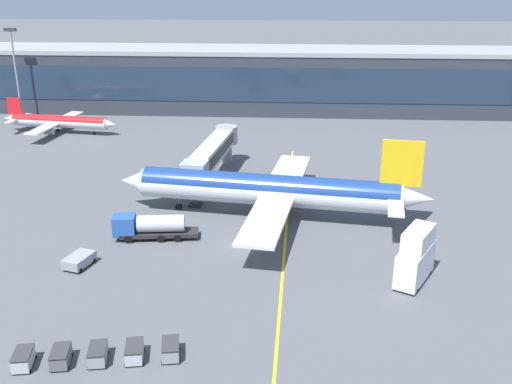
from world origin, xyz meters
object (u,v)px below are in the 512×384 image
catering_lift (416,256)px  baggage_cart_2 (98,354)px  fuel_tanker (150,226)px  commuter_jet_far (59,121)px  pushback_tug (79,260)px  baggage_cart_4 (171,349)px  baggage_cart_0 (23,359)px  main_airliner (270,190)px  baggage_cart_1 (61,357)px  baggage_cart_3 (134,352)px

catering_lift → baggage_cart_2: (-30.73, -16.46, -2.28)m
fuel_tanker → baggage_cart_2: bearing=-87.3°
fuel_tanker → commuter_jet_far: 59.64m
pushback_tug → baggage_cart_4: (14.12, -16.40, -0.07)m
commuter_jet_far → baggage_cart_0: bearing=-71.4°
main_airliner → catering_lift: bearing=-45.6°
pushback_tug → baggage_cart_2: size_ratio=1.50×
pushback_tug → commuter_jet_far: 63.93m
baggage_cart_2 → commuter_jet_far: (-32.43, 76.48, 1.77)m
commuter_jet_far → fuel_tanker: bearing=-58.4°
baggage_cart_2 → baggage_cart_1: bearing=-170.2°
baggage_cart_2 → commuter_jet_far: bearing=113.0°
pushback_tug → baggage_cart_0: (1.51, -18.59, -0.07)m
main_airliner → baggage_cart_4: size_ratio=15.33×
catering_lift → baggage_cart_4: bearing=-147.8°
baggage_cart_0 → baggage_cart_2: (6.31, 1.09, 0.00)m
baggage_cart_2 → pushback_tug: bearing=114.1°
main_airliner → baggage_cart_0: size_ratio=15.33×
pushback_tug → catering_lift: 38.62m
baggage_cart_0 → baggage_cart_4: 12.80m
pushback_tug → baggage_cart_0: baggage_cart_0 is taller
main_airliner → pushback_tug: bearing=-143.4°
fuel_tanker → commuter_jet_far: bearing=121.6°
catering_lift → commuter_jet_far: size_ratio=0.28×
pushback_tug → catering_lift: size_ratio=0.60×
catering_lift → baggage_cart_4: catering_lift is taller
baggage_cart_3 → catering_lift: bearing=30.0°
baggage_cart_1 → pushback_tug: bearing=104.5°
pushback_tug → baggage_cart_3: baggage_cart_3 is taller
main_airliner → catering_lift: size_ratio=6.15×
baggage_cart_2 → baggage_cart_3: size_ratio=1.00×
baggage_cart_1 → baggage_cart_4: size_ratio=1.00×
commuter_jet_far → pushback_tug: bearing=-67.3°
pushback_tug → baggage_cart_0: 18.65m
pushback_tug → baggage_cart_2: bearing=-65.9°
baggage_cart_1 → fuel_tanker: bearing=85.8°
main_airliner → fuel_tanker: (-15.15, -7.97, -2.37)m
catering_lift → baggage_cart_4: size_ratio=2.49×
baggage_cart_0 → baggage_cart_1: (3.15, 0.55, 0.00)m
baggage_cart_3 → baggage_cart_4: (3.15, 0.55, 0.00)m
pushback_tug → baggage_cart_1: 18.64m
main_airliner → fuel_tanker: size_ratio=4.00×
catering_lift → baggage_cart_0: 41.05m
fuel_tanker → baggage_cart_2: size_ratio=3.83×
baggage_cart_2 → baggage_cart_4: bearing=9.8°
fuel_tanker → baggage_cart_1: 26.30m
baggage_cart_4 → catering_lift: bearing=32.2°
baggage_cart_1 → baggage_cart_2: 3.20m
fuel_tanker → baggage_cart_3: 25.51m
baggage_cart_3 → commuter_jet_far: 83.87m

